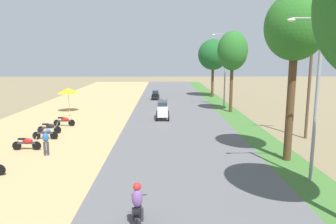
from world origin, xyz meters
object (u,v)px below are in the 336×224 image
Objects in this scene: parked_motorbike_seventh at (64,120)px; median_tree_third at (232,51)px; streetlamp_near at (318,88)px; utility_pole_near at (310,80)px; motorbike_foreground_rider at (138,206)px; median_tree_second at (295,29)px; median_tree_fourth at (213,55)px; car_van_white at (163,109)px; vendor_umbrella at (68,91)px; parked_motorbike_fifth at (45,133)px; motorbike_ahead_second at (160,103)px; parked_motorbike_fourth at (27,142)px; streetlamp_mid at (225,65)px; pedestrian_on_shoulder at (46,141)px; parked_motorbike_sixth at (50,127)px; car_hatchback_black at (155,95)px.

parked_motorbike_seventh is 17.88m from median_tree_third.
streetlamp_near is 8.65m from utility_pole_near.
utility_pole_near is at bearing 47.39° from motorbike_foreground_rider.
median_tree_second is 1.14× the size of utility_pole_near.
median_tree_fourth is 18.80m from car_van_white.
vendor_umbrella reaches higher than car_van_white.
utility_pole_near is at bearing 0.75° from parked_motorbike_fifth.
vendor_umbrella is 10.11m from motorbike_ahead_second.
parked_motorbike_seventh is (0.23, 6.96, 0.00)m from parked_motorbike_fourth.
median_tree_second is 19.20m from streetlamp_mid.
median_tree_second reaches higher than motorbike_foreground_rider.
streetlamp_near is at bearing -18.19° from parked_motorbike_fourth.
streetlamp_near is at bearing -38.17° from parked_motorbike_seventh.
streetlamp_near reaches higher than pedestrian_on_shoulder.
streetlamp_mid is 8.58m from motorbike_ahead_second.
parked_motorbike_fifth is at bearing -144.27° from median_tree_third.
parked_motorbike_seventh is at bearing 82.19° from parked_motorbike_sixth.
parked_motorbike_fourth is 19.46m from utility_pole_near.
parked_motorbike_fourth is 14.32m from vendor_umbrella.
utility_pole_near is 4.48× the size of motorbike_foreground_rider.
parked_motorbike_fifth is 0.22× the size of median_tree_fourth.
parked_motorbike_fifth is at bearing -123.03° from median_tree_fourth.
streetlamp_near is (15.60, -5.12, 3.91)m from parked_motorbike_fourth.
parked_motorbike_fifth is 4.00m from pedestrian_on_shoulder.
pedestrian_on_shoulder reaches higher than motorbike_ahead_second.
utility_pole_near is 23.85m from car_hatchback_black.
car_hatchback_black is (-8.10, 28.65, -3.71)m from streetlamp_near.
car_van_white is at bearing 115.47° from streetlamp_near.
pedestrian_on_shoulder is (1.38, -8.06, 0.41)m from parked_motorbike_seventh.
median_tree_third reaches higher than streetlamp_near.
utility_pole_near is (18.67, -4.09, 3.67)m from parked_motorbike_seventh.
motorbike_foreground_rider is at bearing -137.83° from median_tree_second.
parked_motorbike_fourth is 18.57m from motorbike_ahead_second.
median_tree_third reaches higher than car_hatchback_black.
median_tree_third is (14.10, 14.87, 5.42)m from pedestrian_on_shoulder.
parked_motorbike_sixth is (-0.33, 1.77, 0.00)m from parked_motorbike_fifth.
utility_pole_near reaches higher than parked_motorbike_sixth.
median_tree_third is 3.48m from streetlamp_mid.
median_tree_fourth is at bearing 66.72° from car_van_white.
median_tree_fourth is at bearing 77.42° from motorbike_foreground_rider.
median_tree_third is at bearing -21.11° from motorbike_ahead_second.
median_tree_fourth is 1.02× the size of utility_pole_near.
vendor_umbrella is at bearing 97.83° from parked_motorbike_sixth.
car_van_white reaches higher than motorbike_ahead_second.
streetlamp_mid is (0.00, 22.02, 0.40)m from streetlamp_near.
parked_motorbike_seventh is 17.91m from motorbike_foreground_rider.
parked_motorbike_sixth is 0.22× the size of median_tree_fourth.
median_tree_third is at bearing 30.65° from parked_motorbike_sixth.
streetlamp_mid is (-0.07, -9.50, -1.22)m from median_tree_fourth.
parked_motorbike_sixth is 19.30m from median_tree_third.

